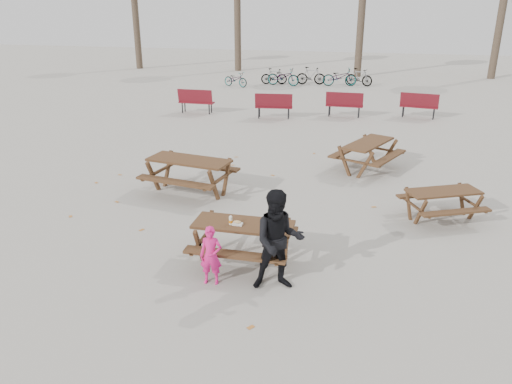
% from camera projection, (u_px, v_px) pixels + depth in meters
% --- Properties ---
extents(ground, '(80.00, 80.00, 0.00)m').
position_uv_depth(ground, '(244.00, 261.00, 9.24)').
color(ground, gray).
rests_on(ground, ground).
extents(main_picnic_table, '(1.80, 1.45, 0.78)m').
position_uv_depth(main_picnic_table, '(243.00, 233.00, 9.03)').
color(main_picnic_table, '#351F13').
rests_on(main_picnic_table, ground).
extents(food_tray, '(0.18, 0.11, 0.03)m').
position_uv_depth(food_tray, '(238.00, 224.00, 8.89)').
color(food_tray, white).
rests_on(food_tray, main_picnic_table).
extents(bread_roll, '(0.14, 0.06, 0.05)m').
position_uv_depth(bread_roll, '(237.00, 222.00, 8.87)').
color(bread_roll, tan).
rests_on(bread_roll, food_tray).
extents(soda_bottle, '(0.07, 0.07, 0.17)m').
position_uv_depth(soda_bottle, '(231.00, 221.00, 8.89)').
color(soda_bottle, silver).
rests_on(soda_bottle, main_picnic_table).
extents(child, '(0.40, 0.29, 1.04)m').
position_uv_depth(child, '(211.00, 256.00, 8.36)').
color(child, '#DD1B74').
rests_on(child, ground).
extents(adult, '(1.00, 0.87, 1.74)m').
position_uv_depth(adult, '(279.00, 241.00, 8.11)').
color(adult, black).
rests_on(adult, ground).
extents(picnic_table_east, '(1.96, 1.81, 0.67)m').
position_uv_depth(picnic_table_east, '(442.00, 205.00, 10.89)').
color(picnic_table_east, '#351F13').
rests_on(picnic_table_east, ground).
extents(picnic_table_north, '(2.28, 1.96, 0.88)m').
position_uv_depth(picnic_table_north, '(190.00, 176.00, 12.37)').
color(picnic_table_north, '#351F13').
rests_on(picnic_table_north, ground).
extents(picnic_table_far, '(2.15, 2.33, 0.81)m').
position_uv_depth(picnic_table_far, '(367.00, 156.00, 14.07)').
color(picnic_table_far, '#351F13').
rests_on(picnic_table_far, ground).
extents(park_bench_row, '(10.70, 2.11, 1.03)m').
position_uv_depth(park_bench_row, '(307.00, 104.00, 20.49)').
color(park_bench_row, maroon).
rests_on(park_bench_row, ground).
extents(bicycle_row, '(8.25, 2.89, 0.98)m').
position_uv_depth(bicycle_row, '(304.00, 77.00, 27.87)').
color(bicycle_row, black).
rests_on(bicycle_row, ground).
extents(fallen_leaves, '(11.00, 11.00, 0.01)m').
position_uv_depth(fallen_leaves, '(292.00, 211.00, 11.40)').
color(fallen_leaves, '#B36A2A').
rests_on(fallen_leaves, ground).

